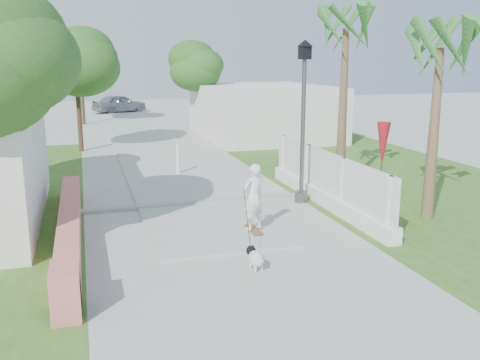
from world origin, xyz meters
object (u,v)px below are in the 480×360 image
object	(u,v)px
skateboarder	(250,210)
bollard	(178,158)
dog	(255,257)
parked_car	(120,104)
street_lamp	(303,116)
patio_umbrella	(383,145)

from	to	relation	value
skateboarder	bollard	bearing A→B (deg)	-109.99
dog	parked_car	bearing A→B (deg)	81.20
bollard	street_lamp	bearing A→B (deg)	-59.04
parked_car	patio_umbrella	bearing A→B (deg)	165.15
street_lamp	dog	size ratio (longest dim) A/B	7.01
bollard	skateboarder	world-z (taller)	skateboarder
street_lamp	skateboarder	bearing A→B (deg)	-130.23
bollard	dog	xyz separation A→B (m)	(-0.07, -8.83, -0.35)
street_lamp	parked_car	size ratio (longest dim) A/B	1.12
dog	parked_car	world-z (taller)	parked_car
patio_umbrella	skateboarder	distance (m)	4.78
patio_umbrella	parked_car	distance (m)	28.55
dog	bollard	bearing A→B (deg)	80.22
bollard	skateboarder	size ratio (longest dim) A/B	0.47
skateboarder	parked_car	size ratio (longest dim) A/B	0.58
parked_car	bollard	bearing A→B (deg)	156.06
bollard	skateboarder	bearing A→B (deg)	-87.74
street_lamp	parked_car	distance (m)	27.32
skateboarder	dog	bearing A→B (deg)	54.21
bollard	patio_umbrella	distance (m)	7.25
skateboarder	patio_umbrella	bearing A→B (deg)	-179.04
patio_umbrella	skateboarder	size ratio (longest dim) A/B	1.00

